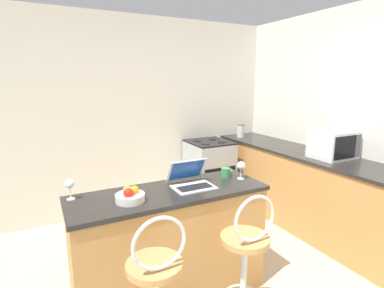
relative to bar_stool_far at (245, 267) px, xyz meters
The scene contains 12 objects.
wall_back 2.56m from the bar_stool_far, 88.98° to the left, with size 12.00×0.06×2.60m.
breakfast_bar 0.64m from the bar_stool_far, 120.98° to the left, with size 1.55×0.53×0.94m.
counter_right 1.84m from the bar_stool_far, 26.48° to the left, with size 0.65×3.19×0.94m.
bar_stool_far is the anchor object (origin of this frame).
laptop 0.77m from the bar_stool_far, 102.95° to the left, with size 0.33×0.30×0.21m.
microwave 1.90m from the bar_stool_far, 21.66° to the left, with size 0.46×0.35×0.31m.
stove_range 2.27m from the bar_stool_far, 65.99° to the left, with size 0.57×0.61×0.94m.
mug_green 0.82m from the bar_stool_far, 68.96° to the left, with size 0.10×0.08×0.09m.
wine_glass_short 1.37m from the bar_stool_far, 145.09° to the left, with size 0.07×0.07×0.15m.
fruit_bowl 0.95m from the bar_stool_far, 143.53° to the left, with size 0.21×0.21×0.11m.
wine_glass_tall 0.83m from the bar_stool_far, 58.03° to the left, with size 0.07×0.07×0.16m.
storage_jar 2.68m from the bar_stool_far, 54.85° to the left, with size 0.11×0.11×0.20m.
Camera 1 is at (-1.23, -1.22, 1.77)m, focal length 28.00 mm.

